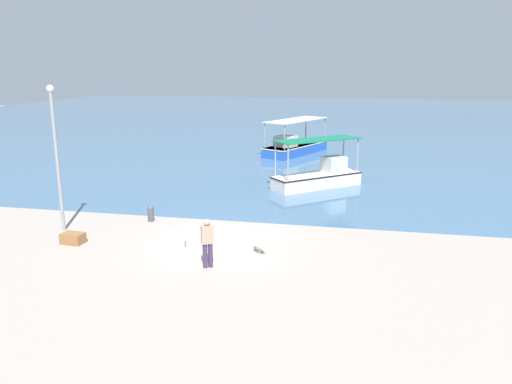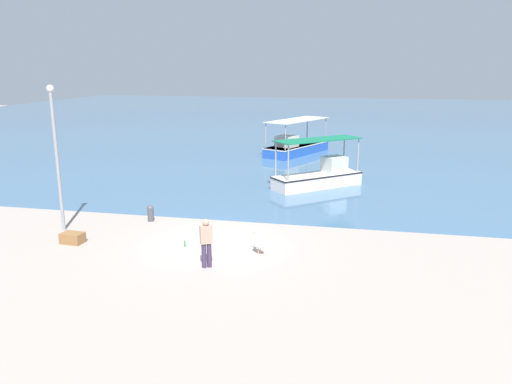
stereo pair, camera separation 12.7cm
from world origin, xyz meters
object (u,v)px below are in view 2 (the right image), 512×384
(glass_bottle, at_px, (185,244))
(pelican, at_px, (259,244))
(fisherman_standing, at_px, (206,242))
(lamp_post, at_px, (56,151))
(mooring_bollard, at_px, (151,213))
(fishing_boat_near_right, at_px, (320,176))
(cargo_crate, at_px, (73,238))
(fishing_boat_near_left, at_px, (296,146))

(glass_bottle, bearing_deg, pelican, -2.45)
(fisherman_standing, distance_m, glass_bottle, 2.34)
(fisherman_standing, height_order, glass_bottle, fisherman_standing)
(lamp_post, height_order, mooring_bollard, lamp_post)
(fishing_boat_near_right, distance_m, mooring_bollard, 10.38)
(mooring_bollard, relative_size, fisherman_standing, 0.42)
(fisherman_standing, xyz_separation_m, cargo_crate, (-5.73, 1.22, -0.71))
(fishing_boat_near_right, xyz_separation_m, lamp_post, (-9.71, -9.82, 2.66))
(pelican, distance_m, lamp_post, 8.98)
(cargo_crate, bearing_deg, fisherman_standing, -12.04)
(pelican, bearing_deg, glass_bottle, 177.55)
(fishing_boat_near_left, height_order, lamp_post, lamp_post)
(fishing_boat_near_left, relative_size, pelican, 8.29)
(lamp_post, height_order, cargo_crate, lamp_post)
(mooring_bollard, relative_size, glass_bottle, 2.66)
(cargo_crate, height_order, glass_bottle, cargo_crate)
(fishing_boat_near_left, relative_size, mooring_bollard, 9.25)
(fishing_boat_near_right, bearing_deg, lamp_post, -134.65)
(fishing_boat_near_left, bearing_deg, fisherman_standing, -90.06)
(fishing_boat_near_left, height_order, glass_bottle, fishing_boat_near_left)
(fishing_boat_near_right, height_order, fisherman_standing, fishing_boat_near_right)
(fishing_boat_near_right, bearing_deg, mooring_bollard, -130.03)
(pelican, xyz_separation_m, mooring_bollard, (-5.40, 2.87, 0.01))
(lamp_post, xyz_separation_m, glass_bottle, (5.58, -0.88, -3.19))
(fishing_boat_near_right, distance_m, fisherman_standing, 12.70)
(pelican, relative_size, cargo_crate, 0.97)
(cargo_crate, bearing_deg, fishing_boat_near_right, 52.84)
(lamp_post, relative_size, cargo_crate, 7.14)
(pelican, xyz_separation_m, cargo_crate, (-7.20, -0.36, -0.17))
(fishing_boat_near_right, bearing_deg, pelican, -96.70)
(fishing_boat_near_right, xyz_separation_m, pelican, (-1.27, -10.82, -0.26))
(fisherman_standing, xyz_separation_m, glass_bottle, (-1.39, 1.70, -0.80))
(fishing_boat_near_left, height_order, cargo_crate, fishing_boat_near_left)
(pelican, height_order, glass_bottle, pelican)
(mooring_bollard, bearing_deg, fisherman_standing, -48.51)
(lamp_post, bearing_deg, mooring_bollard, 31.76)
(fishing_boat_near_left, xyz_separation_m, mooring_bollard, (-3.96, -18.47, -0.23))
(fisherman_standing, distance_m, cargo_crate, 5.91)
(fishing_boat_near_right, relative_size, glass_bottle, 18.30)
(fishing_boat_near_left, relative_size, glass_bottle, 24.56)
(glass_bottle, bearing_deg, fishing_boat_near_left, 86.19)
(glass_bottle, bearing_deg, lamp_post, 171.08)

